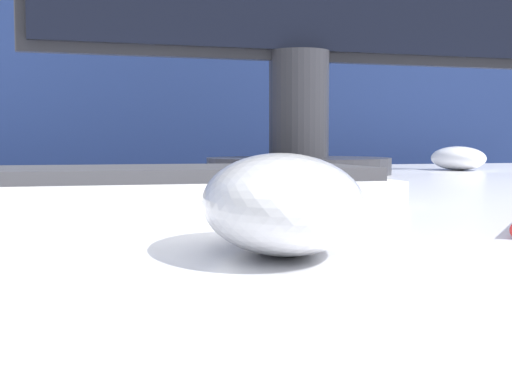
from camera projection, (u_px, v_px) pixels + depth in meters
partition_panel at (98, 187)px, 1.22m from camera, size 5.00×0.03×1.34m
computer_mouse_near at (281, 203)px, 0.26m from camera, size 0.08×0.11×0.04m
keyboard at (99, 187)px, 0.44m from camera, size 0.37×0.14×0.02m
computer_mouse_far at (458, 158)px, 0.98m from camera, size 0.07×0.10×0.03m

